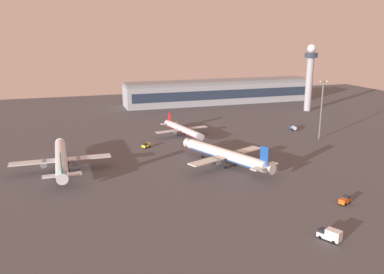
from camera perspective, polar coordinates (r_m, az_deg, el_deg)
The scene contains 11 objects.
ground_plane at distance 147.07m, azimuth 7.67°, elevation -5.18°, with size 416.00×416.00×0.00m, color #4C4C51.
terminal_building at distance 292.41m, azimuth 3.94°, elevation 6.44°, with size 137.01×22.40×16.40m.
control_tower at distance 270.72m, azimuth 16.40°, elevation 8.72°, with size 8.00×8.00×42.52m.
airplane_terminal_side at distance 153.06m, azimuth 4.84°, elevation -2.56°, with size 34.38×43.57×11.73m.
airplane_near_gate at distance 155.15m, azimuth -18.11°, elevation -3.00°, with size 35.76×46.02×11.83m.
airplane_mid_apron at distance 196.85m, azimuth -1.34°, elevation 1.08°, with size 27.60×35.25×9.10m.
fuel_truck at distance 217.19m, azimuth 14.20°, elevation 1.36°, with size 3.79×6.64×2.35m.
catering_truck at distance 106.58m, azimuth 19.03°, elevation -12.96°, with size 4.65×6.10×3.05m.
baggage_tractor at distance 178.79m, azimuth -6.54°, elevation -1.16°, with size 4.47×4.09×2.25m.
cargo_loader at distance 129.06m, azimuth 20.90°, elevation -8.38°, with size 4.58×3.54×2.25m.
apron_light_east at distance 198.64m, azimuth 17.93°, elevation 4.18°, with size 4.80×0.90×28.11m.
Camera 1 is at (-60.78, -124.45, 49.48)m, focal length 37.53 mm.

